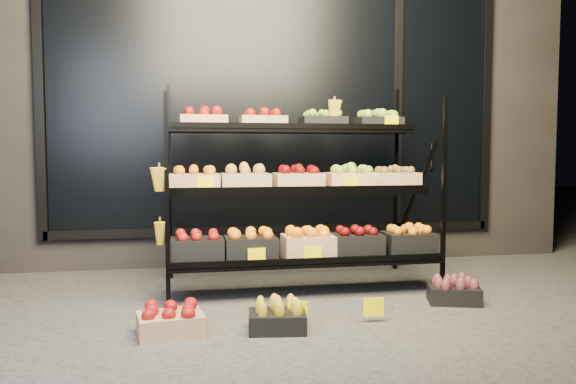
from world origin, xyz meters
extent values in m
plane|color=#514F4C|center=(0.00, 0.00, 0.00)|extent=(24.00, 24.00, 0.00)
cube|color=#2D2826|center=(0.00, 2.60, 1.75)|extent=(6.00, 2.00, 3.50)
cube|color=black|center=(0.00, 1.58, 1.55)|extent=(4.20, 0.04, 2.40)
cube|color=black|center=(0.00, 1.56, 0.34)|extent=(4.30, 0.06, 0.08)
cube|color=black|center=(-2.15, 1.56, 1.55)|extent=(0.08, 0.06, 2.50)
cube|color=black|center=(2.15, 1.56, 1.55)|extent=(0.08, 0.06, 2.50)
cube|color=black|center=(1.20, 1.56, 1.55)|extent=(0.06, 0.06, 2.50)
cylinder|color=black|center=(1.55, 1.53, 1.05)|extent=(0.02, 0.02, 0.25)
cube|color=black|center=(-1.02, 0.18, 0.75)|extent=(0.03, 0.03, 1.50)
cube|color=black|center=(1.02, 0.18, 0.75)|extent=(0.03, 0.03, 1.50)
cube|color=black|center=(-1.02, 1.15, 0.83)|extent=(0.03, 0.03, 1.66)
cube|color=black|center=(1.02, 1.15, 0.83)|extent=(0.03, 0.03, 1.66)
cube|color=black|center=(0.00, 0.35, 0.27)|extent=(2.05, 0.42, 0.03)
cube|color=black|center=(0.00, 0.15, 0.30)|extent=(2.05, 0.02, 0.05)
cube|color=black|center=(0.00, 0.65, 0.77)|extent=(2.05, 0.40, 0.03)
cube|color=black|center=(0.00, 0.46, 0.80)|extent=(2.05, 0.02, 0.05)
cube|color=black|center=(0.00, 0.95, 1.27)|extent=(2.05, 0.40, 0.03)
cube|color=black|center=(0.00, 0.76, 1.30)|extent=(2.05, 0.02, 0.05)
cube|color=tan|center=(-0.74, 0.95, 1.33)|extent=(0.38, 0.28, 0.11)
ellipsoid|color=#A10B12|center=(-0.74, 0.95, 1.42)|extent=(0.32, 0.24, 0.07)
cube|color=tan|center=(-0.25, 0.95, 1.33)|extent=(0.38, 0.28, 0.11)
ellipsoid|color=#A10B12|center=(-0.25, 0.95, 1.42)|extent=(0.32, 0.24, 0.07)
cube|color=black|center=(0.27, 0.95, 1.33)|extent=(0.38, 0.28, 0.11)
ellipsoid|color=#86AA2A|center=(0.27, 0.95, 1.42)|extent=(0.32, 0.24, 0.07)
cube|color=black|center=(0.77, 0.95, 1.33)|extent=(0.38, 0.28, 0.11)
ellipsoid|color=#86AA2A|center=(0.77, 0.95, 1.42)|extent=(0.32, 0.24, 0.07)
cube|color=tan|center=(-0.82, 0.65, 0.85)|extent=(0.38, 0.28, 0.14)
ellipsoid|color=orange|center=(-0.82, 0.65, 0.95)|extent=(0.32, 0.24, 0.07)
cube|color=tan|center=(-0.43, 0.65, 0.85)|extent=(0.38, 0.28, 0.14)
ellipsoid|color=gold|center=(-0.43, 0.65, 0.95)|extent=(0.32, 0.24, 0.07)
cube|color=tan|center=(0.00, 0.65, 0.85)|extent=(0.38, 0.28, 0.14)
ellipsoid|color=#620707|center=(0.00, 0.65, 0.95)|extent=(0.32, 0.24, 0.07)
cube|color=tan|center=(0.43, 0.65, 0.85)|extent=(0.38, 0.28, 0.14)
ellipsoid|color=#86AA2A|center=(0.43, 0.65, 0.95)|extent=(0.32, 0.24, 0.07)
cube|color=tan|center=(0.81, 0.65, 0.85)|extent=(0.38, 0.28, 0.14)
ellipsoid|color=brown|center=(0.81, 0.65, 0.95)|extent=(0.32, 0.24, 0.07)
cube|color=black|center=(-0.82, 0.35, 0.37)|extent=(0.38, 0.28, 0.18)
ellipsoid|color=#A10B12|center=(-0.82, 0.35, 0.49)|extent=(0.32, 0.24, 0.07)
cube|color=black|center=(-0.43, 0.35, 0.37)|extent=(0.38, 0.28, 0.18)
ellipsoid|color=orange|center=(-0.43, 0.35, 0.49)|extent=(0.32, 0.24, 0.07)
cube|color=tan|center=(0.01, 0.35, 0.37)|extent=(0.38, 0.28, 0.18)
ellipsoid|color=orange|center=(0.01, 0.35, 0.49)|extent=(0.32, 0.24, 0.07)
cube|color=black|center=(0.39, 0.35, 0.37)|extent=(0.38, 0.28, 0.18)
ellipsoid|color=#620707|center=(0.39, 0.35, 0.49)|extent=(0.32, 0.24, 0.07)
cube|color=black|center=(0.82, 0.35, 0.37)|extent=(0.38, 0.28, 0.18)
ellipsoid|color=orange|center=(0.82, 0.35, 0.49)|extent=(0.32, 0.24, 0.07)
ellipsoid|color=gold|center=(-1.07, 0.20, 0.99)|extent=(0.14, 0.08, 0.22)
ellipsoid|color=gold|center=(-1.07, 0.20, 0.61)|extent=(0.14, 0.08, 0.22)
ellipsoid|color=gold|center=(0.35, 0.85, 1.53)|extent=(0.14, 0.08, 0.22)
cube|color=#FFF200|center=(-0.75, 0.50, 0.84)|extent=(0.13, 0.01, 0.12)
cube|color=#FFF200|center=(0.39, 0.50, 0.84)|extent=(0.13, 0.01, 0.12)
cube|color=#FFF200|center=(0.84, 0.80, 1.34)|extent=(0.13, 0.01, 0.12)
cube|color=#FFF200|center=(-0.40, 0.20, 0.34)|extent=(0.13, 0.01, 0.12)
cube|color=#FFF200|center=(0.01, 0.20, 0.34)|extent=(0.13, 0.01, 0.12)
cube|color=#FFF200|center=(-0.22, -0.40, 0.06)|extent=(0.13, 0.01, 0.12)
cube|color=#FFF200|center=(0.27, -0.40, 0.06)|extent=(0.13, 0.01, 0.12)
cube|color=tan|center=(-1.00, -0.41, 0.06)|extent=(0.41, 0.33, 0.13)
ellipsoid|color=#A10B12|center=(-1.00, -0.41, 0.16)|extent=(0.35, 0.28, 0.07)
cube|color=black|center=(-0.36, -0.46, 0.06)|extent=(0.37, 0.30, 0.12)
ellipsoid|color=gold|center=(-0.36, -0.46, 0.15)|extent=(0.31, 0.25, 0.07)
cube|color=black|center=(1.00, -0.05, 0.06)|extent=(0.42, 0.36, 0.12)
ellipsoid|color=brown|center=(1.00, -0.05, 0.15)|extent=(0.35, 0.30, 0.07)
camera|label=1|loc=(-0.92, -3.75, 1.08)|focal=35.00mm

